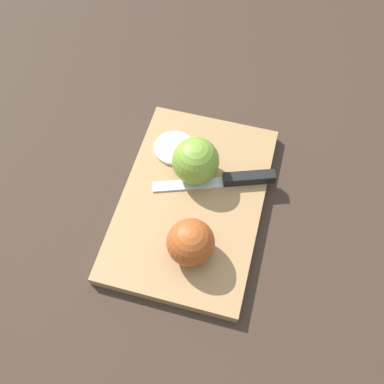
# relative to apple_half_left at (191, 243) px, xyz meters

# --- Properties ---
(ground_plane) EXTENTS (4.00, 4.00, 0.00)m
(ground_plane) POSITION_rel_apple_half_left_xyz_m (0.08, 0.03, -0.05)
(ground_plane) COLOR #38281E
(cutting_board) EXTENTS (0.34, 0.25, 0.02)m
(cutting_board) POSITION_rel_apple_half_left_xyz_m (0.08, 0.03, -0.04)
(cutting_board) COLOR #A37A4C
(cutting_board) RESTS_ON ground_plane
(apple_half_left) EXTENTS (0.06, 0.06, 0.06)m
(apple_half_left) POSITION_rel_apple_half_left_xyz_m (0.00, 0.00, 0.00)
(apple_half_left) COLOR #AD4C1E
(apple_half_left) RESTS_ON cutting_board
(apple_half_right) EXTENTS (0.07, 0.07, 0.07)m
(apple_half_right) POSITION_rel_apple_half_left_xyz_m (0.12, 0.04, 0.00)
(apple_half_right) COLOR olive
(apple_half_right) RESTS_ON cutting_board
(knife) EXTENTS (0.10, 0.17, 0.02)m
(knife) POSITION_rel_apple_half_left_xyz_m (0.13, -0.02, -0.03)
(knife) COLOR silver
(knife) RESTS_ON cutting_board
(apple_slice) EXTENTS (0.06, 0.06, 0.01)m
(apple_slice) POSITION_rel_apple_half_left_xyz_m (0.15, 0.09, -0.03)
(apple_slice) COLOR #EFE5C6
(apple_slice) RESTS_ON cutting_board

